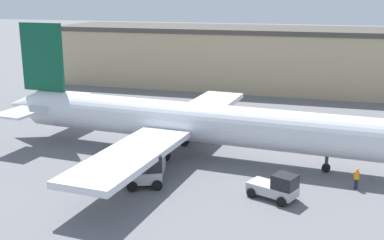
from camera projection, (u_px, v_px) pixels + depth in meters
The scene contains 6 objects.
ground_plane at pixel (192, 155), 43.78m from camera, with size 400.00×400.00×0.00m, color slate.
terminal_building at pixel (263, 58), 74.40m from camera, with size 65.14×14.02×9.25m.
airplane at pixel (181, 122), 43.35m from camera, with size 39.65×31.54×11.54m.
ground_crew_worker at pixel (357, 178), 35.99m from camera, with size 0.36×0.36×1.66m.
baggage_tug at pixel (276, 187), 34.17m from camera, with size 3.85×2.95×2.00m.
belt_loader_truck at pixel (147, 173), 36.27m from camera, with size 3.12×2.62×2.58m.
Camera 1 is at (11.98, -39.75, 14.25)m, focal length 45.00 mm.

